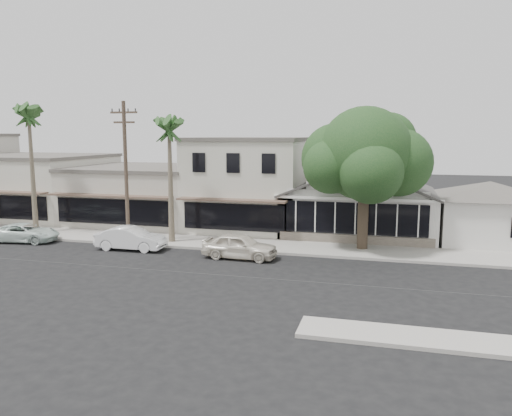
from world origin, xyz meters
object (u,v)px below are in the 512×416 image
(utility_pole, at_px, (126,169))
(car_1, at_px, (131,238))
(car_0, at_px, (240,246))
(car_2, at_px, (25,233))
(shade_tree, at_px, (364,156))

(utility_pole, bearing_deg, car_1, -55.83)
(car_1, bearing_deg, car_0, -94.42)
(car_0, bearing_deg, car_2, 89.60)
(car_0, relative_size, shade_tree, 0.49)
(car_0, height_order, car_1, car_0)
(car_0, bearing_deg, utility_pole, 80.00)
(car_2, bearing_deg, car_1, -99.62)
(car_1, relative_size, car_2, 0.98)
(utility_pole, xyz_separation_m, car_1, (0.90, -1.33, -4.09))
(car_0, relative_size, car_1, 1.00)
(utility_pole, relative_size, shade_tree, 1.05)
(car_0, distance_m, shade_tree, 9.09)
(shade_tree, bearing_deg, utility_pole, -171.06)
(car_2, height_order, shade_tree, shade_tree)
(utility_pole, bearing_deg, shade_tree, 8.94)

